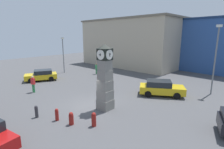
% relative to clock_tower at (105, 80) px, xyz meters
% --- Properties ---
extents(ground_plane, '(75.76, 75.76, 0.00)m').
position_rel_clock_tower_xyz_m(ground_plane, '(-1.39, -0.29, -2.48)').
color(ground_plane, '#4C4C4F').
extents(clock_tower, '(1.22, 1.29, 5.26)m').
position_rel_clock_tower_xyz_m(clock_tower, '(0.00, 0.00, 0.00)').
color(clock_tower, slate).
rests_on(clock_tower, ground_plane).
extents(bollard_near_tower, '(0.24, 0.24, 0.93)m').
position_rel_clock_tower_xyz_m(bollard_near_tower, '(-2.80, -4.39, -2.01)').
color(bollard_near_tower, '#333338').
rests_on(bollard_near_tower, ground_plane).
extents(bollard_mid_row, '(0.25, 0.25, 0.90)m').
position_rel_clock_tower_xyz_m(bollard_mid_row, '(-1.25, -3.69, -2.03)').
color(bollard_mid_row, maroon).
rests_on(bollard_mid_row, ground_plane).
extents(bollard_far_row, '(0.32, 0.32, 0.89)m').
position_rel_clock_tower_xyz_m(bollard_far_row, '(0.01, -3.39, -2.03)').
color(bollard_far_row, maroon).
rests_on(bollard_far_row, ground_plane).
extents(bollard_end_row, '(0.31, 0.31, 0.97)m').
position_rel_clock_tower_xyz_m(bollard_end_row, '(1.32, -2.55, -1.99)').
color(bollard_end_row, maroon).
rests_on(bollard_end_row, ground_plane).
extents(car_far_lot, '(3.55, 4.41, 1.42)m').
position_rel_clock_tower_xyz_m(car_far_lot, '(-12.73, 1.31, -1.75)').
color(car_far_lot, gold).
rests_on(car_far_lot, ground_plane).
extents(car_end_of_row, '(4.65, 3.71, 1.51)m').
position_rel_clock_tower_xyz_m(car_end_of_row, '(1.96, 6.10, -1.71)').
color(car_end_of_row, gold).
rests_on(car_end_of_row, ground_plane).
extents(pedestrian_near_bench, '(0.45, 0.34, 1.78)m').
position_rel_clock_tower_xyz_m(pedestrian_near_bench, '(-8.66, -1.77, -1.45)').
color(pedestrian_near_bench, '#338C4C').
rests_on(pedestrian_near_bench, ground_plane).
extents(pedestrian_crossing_lot, '(0.43, 0.29, 1.69)m').
position_rel_clock_tower_xyz_m(pedestrian_crossing_lot, '(-9.96, 8.82, -1.51)').
color(pedestrian_crossing_lot, '#338C4C').
rests_on(pedestrian_crossing_lot, ground_plane).
extents(street_lamp_near_road, '(0.50, 0.24, 6.90)m').
position_rel_clock_tower_xyz_m(street_lamp_near_road, '(5.76, 9.77, 1.47)').
color(street_lamp_near_road, slate).
rests_on(street_lamp_near_road, ground_plane).
extents(street_lamp_far_side, '(0.50, 0.24, 5.61)m').
position_rel_clock_tower_xyz_m(street_lamp_far_side, '(-14.75, 6.23, 0.80)').
color(street_lamp_far_side, slate).
rests_on(street_lamp_far_side, ground_plane).
extents(warehouse_blue_far, '(20.18, 12.51, 8.93)m').
position_rel_clock_tower_xyz_m(warehouse_blue_far, '(-10.79, 20.21, 1.99)').
color(warehouse_blue_far, '#B7A88E').
rests_on(warehouse_blue_far, ground_plane).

